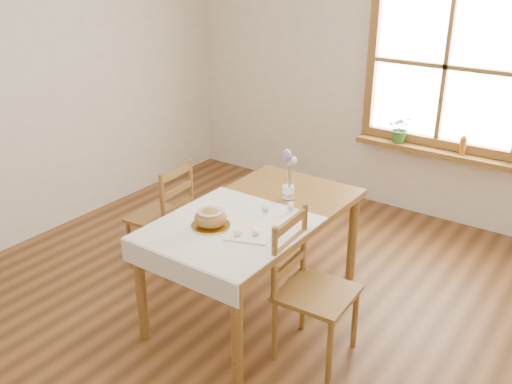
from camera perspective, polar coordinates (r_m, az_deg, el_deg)
ground at (r=4.08m, az=-2.51°, el=-13.09°), size 5.00×5.00×0.00m
room_walls at (r=3.35m, az=-3.03°, el=11.04°), size 4.60×5.10×2.65m
window at (r=5.35m, az=18.51°, el=11.81°), size 1.46×0.08×1.46m
window_sill at (r=5.48m, az=17.27°, el=3.94°), size 1.46×0.20×0.05m
dining_table at (r=3.93m, az=0.00°, el=-3.14°), size 0.90×1.60×0.75m
table_linen at (r=3.67m, az=-2.75°, el=-3.62°), size 0.91×0.99×0.01m
chair_left at (r=4.61m, az=-9.61°, el=-2.29°), size 0.48×0.46×0.90m
chair_right at (r=3.58m, az=6.13°, el=-9.85°), size 0.48×0.46×0.94m
bread_plate at (r=3.69m, az=-4.55°, el=-3.36°), size 0.26×0.26×0.01m
bread_loaf at (r=3.66m, az=-4.58°, el=-2.46°), size 0.21×0.21×0.12m
egg_napkin at (r=3.57m, az=-0.73°, el=-4.21°), size 0.34×0.31×0.01m
eggs at (r=3.56m, az=-0.73°, el=-3.79°), size 0.26×0.25×0.05m
salt_shaker at (r=3.82m, az=0.92°, el=-1.65°), size 0.06×0.06×0.09m
pepper_shaker at (r=3.86m, az=3.49°, el=-1.49°), size 0.05×0.05×0.08m
flower_vase at (r=4.08m, az=3.23°, el=-0.09°), size 0.09×0.09×0.09m
lavender_bouquet at (r=4.01m, az=3.29°, el=2.33°), size 0.15×0.15×0.28m
potted_plant at (r=5.54m, az=14.24°, el=5.89°), size 0.30×0.32×0.20m
amber_bottle at (r=5.38m, az=20.00°, el=4.46°), size 0.06×0.06×0.17m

